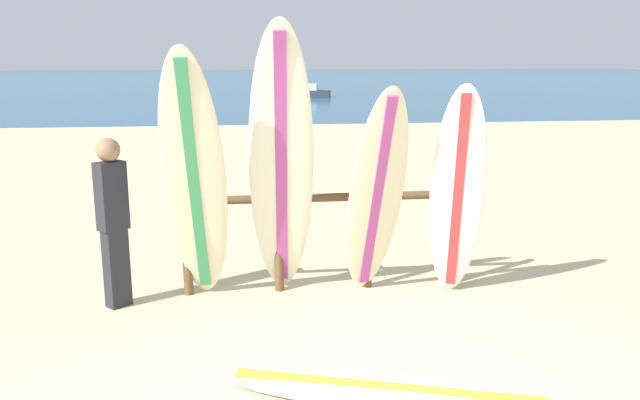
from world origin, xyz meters
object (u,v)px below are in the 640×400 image
beachgoer_standing (113,216)px  surfboard_rack (324,223)px  surfboard_lying_on_sand (386,391)px  surfboard_leaning_left (281,166)px  surfboard_leaning_far_left (195,182)px  surfboard_leaning_center (457,193)px  surfboard_leaning_center_left (376,195)px  small_boat_offshore (310,92)px

beachgoer_standing → surfboard_rack: bearing=6.4°
surfboard_lying_on_sand → surfboard_leaning_left: bearing=108.1°
surfboard_lying_on_sand → surfboard_leaning_far_left: bearing=128.5°
beachgoer_standing → surfboard_leaning_center: bearing=-3.4°
surfboard_leaning_left → surfboard_lying_on_sand: surfboard_leaning_left is taller
surfboard_rack → beachgoer_standing: beachgoer_standing is taller
surfboard_leaning_left → surfboard_leaning_center_left: bearing=-5.6°
small_boat_offshore → surfboard_leaning_center: bearing=-93.4°
surfboard_leaning_center → surfboard_lying_on_sand: surfboard_leaning_center is taller
surfboard_rack → surfboard_leaning_center_left: size_ratio=1.34×
surfboard_leaning_left → surfboard_leaning_center: bearing=-3.6°
small_boat_offshore → surfboard_leaning_far_left: bearing=-98.0°
surfboard_leaning_far_left → surfboard_leaning_center: size_ratio=1.16×
surfboard_leaning_center_left → small_boat_offshore: bearing=85.1°
surfboard_leaning_far_left → surfboard_leaning_center: 2.36m
surfboard_leaning_left → surfboard_lying_on_sand: size_ratio=1.09×
surfboard_lying_on_sand → beachgoer_standing: 2.90m
surfboard_leaning_center_left → small_boat_offshore: size_ratio=0.87×
surfboard_leaning_far_left → surfboard_lying_on_sand: surfboard_leaning_far_left is taller
surfboard_leaning_far_left → surfboard_leaning_center: (2.35, -0.01, -0.16)m
surfboard_rack → small_boat_offshore: surfboard_rack is taller
surfboard_leaning_far_left → surfboard_leaning_left: 0.77m
surfboard_rack → surfboard_lying_on_sand: 2.17m
surfboard_leaning_far_left → surfboard_leaning_center: surfboard_leaning_far_left is taller
surfboard_rack → beachgoer_standing: size_ratio=1.76×
surfboard_rack → surfboard_leaning_left: 0.80m
beachgoer_standing → small_boat_offshore: 29.70m
surfboard_leaning_center → surfboard_leaning_far_left: bearing=179.8°
surfboard_rack → surfboard_leaning_center: (1.18, -0.40, 0.35)m
surfboard_rack → small_boat_offshore: bearing=84.2°
surfboard_leaning_far_left → surfboard_leaning_center_left: 1.61m
surfboard_leaning_left → surfboard_lying_on_sand: bearing=-71.9°
surfboard_leaning_left → surfboard_leaning_far_left: bearing=-173.1°
surfboard_leaning_left → surfboard_leaning_center: surfboard_leaning_left is taller
surfboard_leaning_center → beachgoer_standing: bearing=176.6°
surfboard_lying_on_sand → beachgoer_standing: beachgoer_standing is taller
surfboard_leaning_center_left → beachgoer_standing: surfboard_leaning_center_left is taller
surfboard_rack → surfboard_leaning_center_left: bearing=-41.8°
surfboard_leaning_far_left → small_boat_offshore: (4.13, 29.46, -0.91)m
surfboard_rack → surfboard_lying_on_sand: bearing=-85.6°
surfboard_leaning_center_left → beachgoer_standing: bearing=176.0°
surfboard_rack → surfboard_lying_on_sand: surfboard_rack is taller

